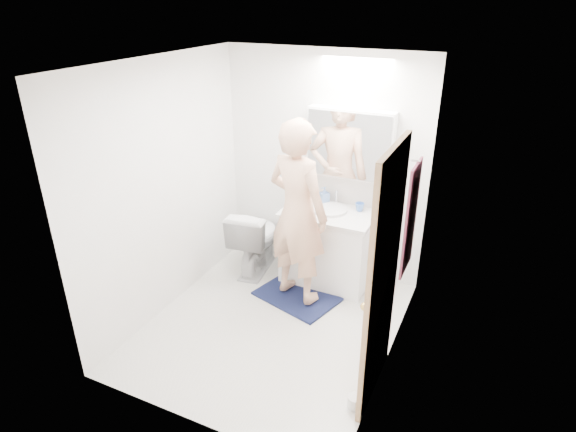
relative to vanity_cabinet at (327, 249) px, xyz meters
The scene contains 23 objects.
floor 1.06m from the vanity_cabinet, 100.52° to the right, with size 2.50×2.50×0.00m, color silver.
ceiling 2.24m from the vanity_cabinet, 100.52° to the right, with size 2.50×2.50×0.00m, color white.
wall_back 0.88m from the vanity_cabinet, 122.15° to the left, with size 2.50×2.50×0.00m, color white.
wall_front 2.37m from the vanity_cabinet, 94.62° to the right, with size 2.50×2.50×0.00m, color white.
wall_left 1.80m from the vanity_cabinet, 142.97° to the right, with size 2.50×2.50×0.00m, color white.
wall_right 1.56m from the vanity_cabinet, 46.34° to the right, with size 2.50×2.50×0.00m, color white.
vanity_cabinet is the anchor object (origin of this frame).
countertop 0.41m from the vanity_cabinet, 90.00° to the right, with size 0.95×0.58×0.04m, color silver.
sink_basin 0.45m from the vanity_cabinet, 90.00° to the left, with size 0.36×0.36×0.03m, color silver.
faucet 0.56m from the vanity_cabinet, 90.00° to the left, with size 0.02×0.02×0.16m, color #B9B9BD.
medicine_cabinet 1.14m from the vanity_cabinet, 60.08° to the left, with size 0.88×0.14×0.70m, color white.
mirror_panel 1.12m from the vanity_cabinet, 47.95° to the left, with size 0.84×0.01×0.66m, color silver.
toilet 0.82m from the vanity_cabinet, behind, with size 0.43×0.75×0.77m, color silver.
bath_rug 0.60m from the vanity_cabinet, 109.38° to the right, with size 0.80×0.55×0.02m, color #141740.
person 0.74m from the vanity_cabinet, 109.38° to the right, with size 0.67×0.44×1.84m, color #DFA985.
door 1.71m from the vanity_cabinet, 55.59° to the right, with size 0.04×0.80×2.00m, color tan.
door_knob 1.91m from the vanity_cabinet, 61.94° to the right, with size 0.06×0.06×0.06m, color gold.
towel 1.22m from the vanity_cabinet, 24.78° to the right, with size 0.02×0.42×1.00m, color #112036.
towel_hook 1.57m from the vanity_cabinet, 25.10° to the right, with size 0.02×0.02×0.07m, color silver.
soap_bottle_a 0.66m from the vanity_cabinet, 155.09° to the left, with size 0.09×0.09×0.24m, color #CCC584.
soap_bottle_b 0.57m from the vanity_cabinet, 123.92° to the left, with size 0.09×0.09×0.19m, color #5A82C2.
toothbrush_cup 0.57m from the vanity_cabinet, 30.07° to the left, with size 0.10×0.10×0.09m, color #4577CF.
toilet_paper_roll 1.82m from the vanity_cabinet, 62.18° to the right, with size 0.11×0.11×0.10m, color white.
Camera 1 is at (1.71, -3.29, 2.87)m, focal length 30.04 mm.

